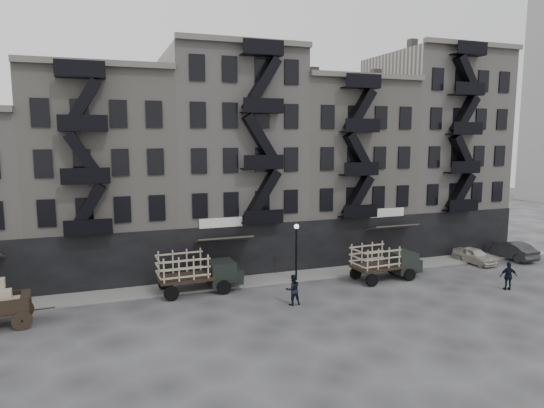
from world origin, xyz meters
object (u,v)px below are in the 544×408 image
object	(u,v)px
car_far	(511,250)
policeman	(508,276)
car_east	(474,256)
pedestrian_mid	(293,290)
stake_truck_west	(197,269)
stake_truck_east	(385,259)

from	to	relation	value
car_far	policeman	distance (m)	9.71
car_east	pedestrian_mid	distance (m)	18.54
stake_truck_west	pedestrian_mid	size ratio (longest dim) A/B	2.93
pedestrian_mid	car_east	bearing A→B (deg)	-164.37
stake_truck_west	car_far	world-z (taller)	stake_truck_west
stake_truck_east	policeman	distance (m)	8.33
pedestrian_mid	policeman	world-z (taller)	pedestrian_mid
stake_truck_east	car_east	xyz separation A→B (m)	(9.61, 1.49, -0.88)
car_far	pedestrian_mid	size ratio (longest dim) A/B	2.37
policeman	pedestrian_mid	bearing A→B (deg)	12.93
pedestrian_mid	policeman	bearing A→B (deg)	174.05
car_far	policeman	world-z (taller)	policeman
stake_truck_east	policeman	bearing A→B (deg)	-41.06
pedestrian_mid	policeman	xyz separation A→B (m)	(15.11, -2.24, -0.00)
car_east	pedestrian_mid	xyz separation A→B (m)	(-18.05, -4.22, 0.32)
stake_truck_west	policeman	distance (m)	21.37
stake_truck_west	car_far	distance (m)	27.37
car_east	car_far	xyz separation A→B (m)	(4.12, 0.21, 0.11)
stake_truck_west	pedestrian_mid	bearing A→B (deg)	-42.80
stake_truck_west	policeman	xyz separation A→B (m)	(20.29, -6.67, -0.64)
stake_truck_east	pedestrian_mid	size ratio (longest dim) A/B	2.80
car_east	car_far	size ratio (longest dim) A/B	0.83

